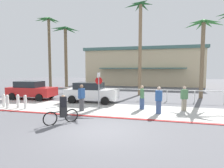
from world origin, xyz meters
TOP-DOWN VIEW (x-y plane):
  - ground_plane at (0.00, 10.00)m, footprint 80.00×80.00m
  - sidewalk_strip at (0.00, 4.20)m, footprint 44.00×4.00m
  - curb_paint at (0.00, 2.20)m, footprint 44.00×0.24m
  - building_backdrop at (0.11, 27.11)m, footprint 20.18×11.64m
  - rail_fence at (0.00, 8.50)m, footprint 24.71×0.08m
  - stop_sign_bike_lane at (-1.58, 4.47)m, footprint 0.52×0.56m
  - bollard_0 at (-7.19, 3.06)m, footprint 0.20×0.20m
  - bollard_1 at (-6.53, 3.01)m, footprint 0.20×0.20m
  - bollard_2 at (-7.83, 2.78)m, footprint 0.20×0.20m
  - bollard_3 at (-8.46, 3.10)m, footprint 0.20×0.20m
  - palm_tree_0 at (-11.37, 13.61)m, footprint 3.26×3.31m
  - palm_tree_1 at (-7.83, 11.43)m, footprint 3.51×3.15m
  - palm_tree_2 at (0.67, 11.90)m, footprint 3.11×2.97m
  - palm_tree_3 at (6.71, 11.13)m, footprint 3.60×3.47m
  - car_red_0 at (-8.97, 6.79)m, footprint 4.40×2.02m
  - car_white_1 at (-2.91, 6.54)m, footprint 4.40×2.02m
  - cyclist_black_0 at (-2.28, 0.56)m, footprint 1.29×1.36m
  - pedestrian_0 at (-2.43, 3.37)m, footprint 0.40×0.46m
  - pedestrian_1 at (4.23, 4.95)m, footprint 0.47×0.42m
  - pedestrian_2 at (2.56, 3.75)m, footprint 0.44×0.37m
  - pedestrian_3 at (1.46, 4.77)m, footprint 0.35×0.43m

SIDE VIEW (x-z plane):
  - ground_plane at x=0.00m, z-range 0.00..0.00m
  - sidewalk_strip at x=0.00m, z-range 0.00..0.02m
  - curb_paint at x=0.00m, z-range 0.00..0.03m
  - bollard_0 at x=-7.19m, z-range 0.02..1.02m
  - bollard_1 at x=-6.53m, z-range 0.02..1.02m
  - bollard_2 at x=-7.83m, z-range 0.02..1.02m
  - bollard_3 at x=-8.46m, z-range 0.02..1.02m
  - cyclist_black_0 at x=-2.28m, z-range -0.06..1.44m
  - pedestrian_3 at x=1.46m, z-range -0.06..1.61m
  - pedestrian_1 at x=4.23m, z-range -0.06..1.63m
  - pedestrian_2 at x=2.56m, z-range -0.06..1.65m
  - pedestrian_0 at x=-2.43m, z-range -0.06..1.71m
  - rail_fence at x=0.00m, z-range 0.32..1.36m
  - car_red_0 at x=-8.97m, z-range 0.03..1.72m
  - car_white_1 at x=-2.91m, z-range 0.03..1.72m
  - stop_sign_bike_lane at x=-1.58m, z-range 0.40..2.96m
  - building_backdrop at x=0.11m, z-range 0.02..6.59m
  - palm_tree_1 at x=-7.83m, z-range 1.78..9.52m
  - palm_tree_3 at x=6.71m, z-range 1.91..9.43m
  - palm_tree_2 at x=0.67m, z-range 1.96..11.88m
  - palm_tree_0 at x=-11.37m, z-range 2.42..12.04m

